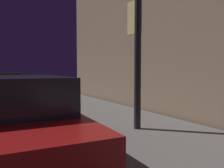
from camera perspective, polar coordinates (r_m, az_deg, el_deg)
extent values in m
cube|color=maroon|center=(4.14, -22.50, -10.28)|extent=(1.87, 4.21, 0.64)
cube|color=#1E2328|center=(4.08, -22.73, -2.23)|extent=(1.59, 2.20, 0.56)
cylinder|color=black|center=(5.56, -14.37, -9.15)|extent=(0.24, 0.67, 0.66)
cylinder|color=black|center=(3.20, -3.93, -18.69)|extent=(0.24, 0.67, 0.66)
cylinder|color=black|center=(11.12, -21.60, -2.96)|extent=(0.24, 0.67, 0.66)
cylinder|color=black|center=(8.60, -19.96, -4.77)|extent=(0.24, 0.67, 0.66)
cylinder|color=black|center=(5.66, 6.33, 17.27)|extent=(0.16, 0.16, 5.47)
cube|color=#F2D17F|center=(8.89, 5.55, 15.88)|extent=(0.06, 0.90, 1.20)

